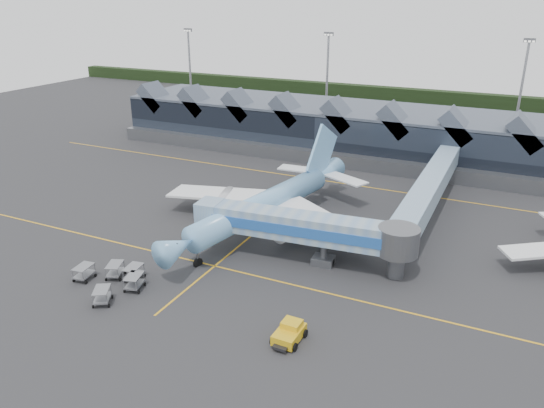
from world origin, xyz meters
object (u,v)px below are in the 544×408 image
at_px(fuel_truck, 223,206).
at_px(pushback_tug, 289,333).
at_px(jet_bridge, 315,230).
at_px(main_airliner, 268,203).

relative_size(fuel_truck, pushback_tug, 2.54).
xyz_separation_m(jet_bridge, pushback_tug, (3.65, -15.83, -3.63)).
distance_m(jet_bridge, fuel_truck, 19.03).
height_order(jet_bridge, pushback_tug, jet_bridge).
bearing_deg(jet_bridge, pushback_tug, -82.35).
relative_size(main_airliner, fuel_truck, 3.73).
relative_size(jet_bridge, fuel_truck, 2.65).
distance_m(main_airliner, pushback_tug, 27.08).
height_order(main_airliner, pushback_tug, main_airliner).
xyz_separation_m(main_airliner, fuel_truck, (-7.44, -0.04, -1.75)).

